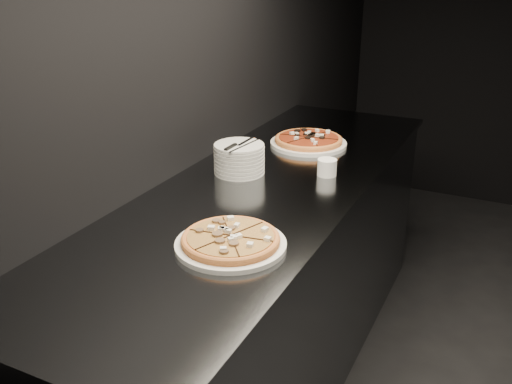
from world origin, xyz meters
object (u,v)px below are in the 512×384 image
at_px(pizza_tomato, 308,141).
at_px(ramekin, 327,167).
at_px(pizza_mushroom, 231,241).
at_px(counter, 265,284).
at_px(plate_stack, 239,159).
at_px(cutlery, 239,145).

bearing_deg(pizza_tomato, ramekin, -58.00).
bearing_deg(pizza_mushroom, ramekin, 85.35).
distance_m(counter, pizza_mushroom, 0.72).
bearing_deg(counter, pizza_mushroom, -76.51).
xyz_separation_m(plate_stack, cutlery, (0.01, -0.02, 0.06)).
height_order(plate_stack, cutlery, cutlery).
relative_size(counter, ramekin, 31.26).
bearing_deg(cutlery, plate_stack, 118.87).
bearing_deg(ramekin, counter, -134.65).
height_order(pizza_mushroom, plate_stack, plate_stack).
xyz_separation_m(counter, pizza_tomato, (-0.03, 0.52, 0.48)).
relative_size(pizza_tomato, plate_stack, 1.76).
xyz_separation_m(pizza_tomato, cutlery, (-0.11, -0.48, 0.10)).
xyz_separation_m(counter, plate_stack, (-0.15, 0.06, 0.52)).
relative_size(counter, cutlery, 11.35).
height_order(pizza_mushroom, pizza_tomato, pizza_tomato).
height_order(plate_stack, ramekin, plate_stack).
bearing_deg(plate_stack, ramekin, 21.02).
bearing_deg(plate_stack, cutlery, -62.38).
bearing_deg(ramekin, cutlery, -156.16).
distance_m(counter, ramekin, 0.56).
bearing_deg(pizza_mushroom, cutlery, 115.21).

